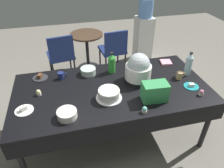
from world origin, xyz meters
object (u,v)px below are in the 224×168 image
Objects in this scene: round_cafe_table at (87,45)px; glass_salad_bowl at (88,71)px; ceramic_snack_bowl at (67,114)px; cupcake_rose at (145,110)px; soda_carton at (155,92)px; water_cooler at (144,33)px; coffee_mug_navy at (61,76)px; soda_bottle_lime_soda at (112,63)px; maroon_chair_left at (61,54)px; soda_bottle_water at (189,64)px; dessert_plate_white at (24,110)px; cupcake_mint at (201,93)px; dessert_plate_teal at (191,86)px; dessert_plate_charcoal at (40,77)px; cupcake_berry at (39,93)px; slow_cooker at (138,69)px; coffee_mug_tan at (180,75)px; potluck_table at (112,92)px; frosted_layer_cake at (109,94)px; maroon_chair_right at (114,48)px.

glass_salad_bowl is at bearing -96.81° from round_cafe_table.
cupcake_rose is (0.73, -0.11, -0.01)m from ceramic_snack_bowl.
soda_carton reaches higher than round_cafe_table.
coffee_mug_navy is at bearing -137.07° from water_cooler.
soda_bottle_lime_soda is 0.32× the size of maroon_chair_left.
soda_bottle_water is at bearing 34.73° from cupcake_rose.
dessert_plate_white is 2.69× the size of cupcake_mint.
round_cafe_table is at bearing 95.19° from soda_bottle_lime_soda.
dessert_plate_teal is at bearing 15.78° from soda_carton.
soda_bottle_lime_soda is at bearing -62.69° from maroon_chair_left.
dessert_plate_charcoal is at bearing 139.14° from cupcake_rose.
ceramic_snack_bowl is 0.74m from cupcake_rose.
water_cooler is at bearing 43.49° from cupcake_berry.
soda_bottle_water is 0.42× the size of round_cafe_table.
coffee_mug_navy is (-0.88, 0.26, -0.12)m from slow_cooker.
soda_carton is at bearing 44.33° from cupcake_rose.
cupcake_mint is 0.36m from coffee_mug_tan.
coffee_mug_navy is at bearing 154.48° from cupcake_mint.
cupcake_berry and cupcake_rose have the same top height.
coffee_mug_navy is at bearing 149.23° from soda_carton.
dessert_plate_white is 0.26m from cupcake_berry.
cupcake_rose is at bearing -69.53° from maroon_chair_left.
dessert_plate_teal is 1.46× the size of coffee_mug_tan.
coffee_mug_tan is 2.00m from round_cafe_table.
soda_bottle_water is 0.35× the size of maroon_chair_left.
water_cooler reaches higher than ceramic_snack_bowl.
dessert_plate_white is at bearing 177.74° from soda_carton.
cupcake_berry is 0.26× the size of soda_carton.
potluck_table is 0.23m from frosted_layer_cake.
soda_bottle_water is at bearing -10.12° from coffee_mug_navy.
dessert_plate_white is at bearing 179.07° from dessert_plate_teal.
cupcake_rose reaches higher than round_cafe_table.
maroon_chair_right is at bearing 111.06° from soda_bottle_water.
maroon_chair_right is 0.80m from water_cooler.
cupcake_mint is 0.60× the size of coffee_mug_navy.
potluck_table is 19.65× the size of coffee_mug_navy.
soda_carton is (-0.60, -0.37, -0.04)m from soda_bottle_water.
potluck_table is 1.00m from soda_bottle_water.
dessert_plate_white is 1.78m from coffee_mug_tan.
cupcake_berry is 0.58× the size of coffee_mug_tan.
dessert_plate_charcoal is at bearing 109.79° from ceramic_snack_bowl.
potluck_table is 1.59m from maroon_chair_right.
cupcake_berry is 0.93m from soda_bottle_lime_soda.
maroon_chair_left is (-1.44, 1.89, -0.29)m from cupcake_mint.
frosted_layer_cake is 1.80m from maroon_chair_left.
cupcake_berry reaches higher than dessert_plate_charcoal.
coffee_mug_tan is (1.05, -0.37, 0.01)m from glass_salad_bowl.
round_cafe_table is at bearing 102.69° from slow_cooker.
dessert_plate_teal is at bearing -96.33° from water_cooler.
cupcake_berry is 0.37m from coffee_mug_navy.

